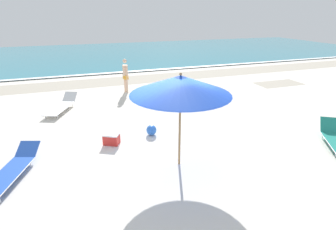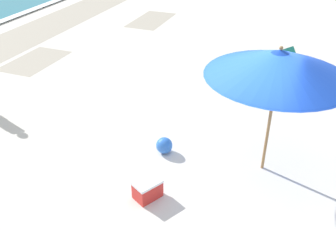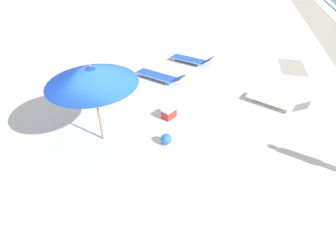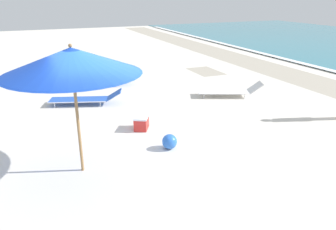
% 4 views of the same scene
% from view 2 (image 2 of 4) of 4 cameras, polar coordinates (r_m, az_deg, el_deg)
% --- Properties ---
extents(ground_plane, '(60.00, 60.00, 0.16)m').
position_cam_2_polar(ground_plane, '(7.93, 7.74, -8.22)').
color(ground_plane, silver).
extents(beach_umbrella, '(2.62, 2.62, 2.62)m').
position_cam_2_polar(beach_umbrella, '(6.88, 16.52, 7.52)').
color(beach_umbrella, '#9E7547').
rests_on(beach_umbrella, ground_plane).
extents(sun_lounger_near_water_right, '(1.55, 1.97, 0.63)m').
position_cam_2_polar(sun_lounger_near_water_right, '(12.44, 20.75, 6.66)').
color(sun_lounger_near_water_right, '#1E8475').
rests_on(sun_lounger_near_water_right, ground_plane).
extents(beach_ball, '(0.36, 0.36, 0.36)m').
position_cam_2_polar(beach_ball, '(8.10, -0.58, -4.66)').
color(beach_ball, blue).
rests_on(beach_ball, ground_plane).
extents(cooler_box, '(0.61, 0.55, 0.37)m').
position_cam_2_polar(cooler_box, '(7.01, -3.15, -11.20)').
color(cooler_box, red).
rests_on(cooler_box, ground_plane).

